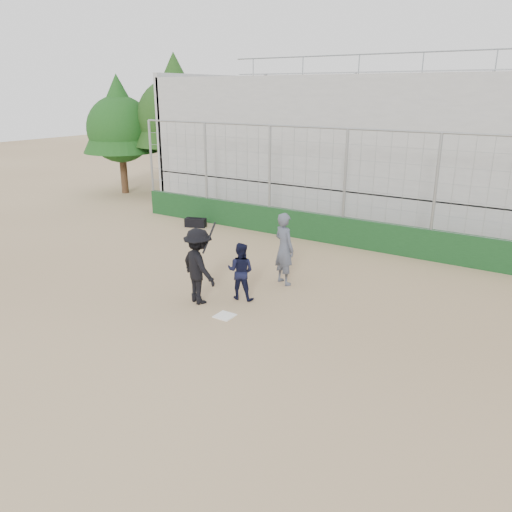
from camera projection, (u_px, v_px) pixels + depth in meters
The scene contains 10 objects.
ground at pixel (225, 316), 12.08m from camera, with size 90.00×90.00×0.00m, color olive.
home_plate at pixel (225, 316), 12.08m from camera, with size 0.44×0.44×0.02m, color white.
backstop at pixel (343, 219), 17.36m from camera, with size 18.10×0.25×4.04m.
bleachers at pixel (393, 148), 20.69m from camera, with size 20.25×6.70×6.98m.
tree_left at pixel (176, 107), 25.12m from camera, with size 4.48×4.48×7.00m.
tree_right at pixel (119, 120), 25.40m from camera, with size 3.84×3.84×6.00m.
batter_at_plate at pixel (199, 266), 12.60m from camera, with size 1.44×1.13×2.09m.
catcher_crouched at pixel (241, 280), 12.93m from camera, with size 0.84×0.70×1.05m.
umpire at pixel (284, 252), 13.87m from camera, with size 0.75×0.49×1.85m, color #454A58.
equipment_bag at pixel (196, 223), 19.92m from camera, with size 0.90×0.61×0.39m.
Camera 1 is at (6.59, -8.84, 5.21)m, focal length 35.00 mm.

